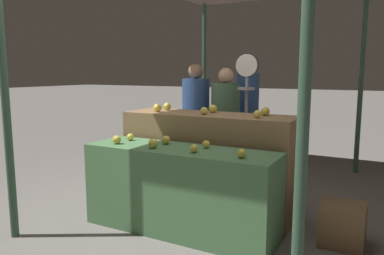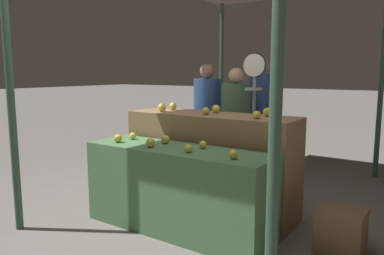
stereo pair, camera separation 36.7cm
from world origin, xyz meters
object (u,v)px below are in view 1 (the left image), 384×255
Objects in this scene: person_customer_left at (247,107)px; wooden_crate_side at (343,224)px; produce_scale at (246,93)px; person_customer_right at (196,113)px; person_vendor_at_scale at (225,118)px.

wooden_crate_side is (1.53, -1.76, -0.80)m from person_customer_left.
produce_scale is 0.95m from person_customer_left.
produce_scale reaches higher than person_customer_right.
person_customer_right is at bearing 155.60° from produce_scale.
produce_scale is 1.01× the size of person_customer_left.
person_customer_right is at bearing 61.48° from person_customer_left.
person_customer_right is at bearing 148.44° from wooden_crate_side.
produce_scale is 4.70× the size of wooden_crate_side.
produce_scale is 1.03m from person_customer_right.
person_customer_right is at bearing -19.80° from person_vendor_at_scale.
person_customer_left is (0.12, 0.52, 0.11)m from person_vendor_at_scale.
produce_scale is 1.10× the size of person_vendor_at_scale.
person_customer_left is 2.47m from wooden_crate_side.
person_customer_right is (-0.59, -0.46, -0.07)m from person_customer_left.
wooden_crate_side is at bearing -36.13° from produce_scale.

